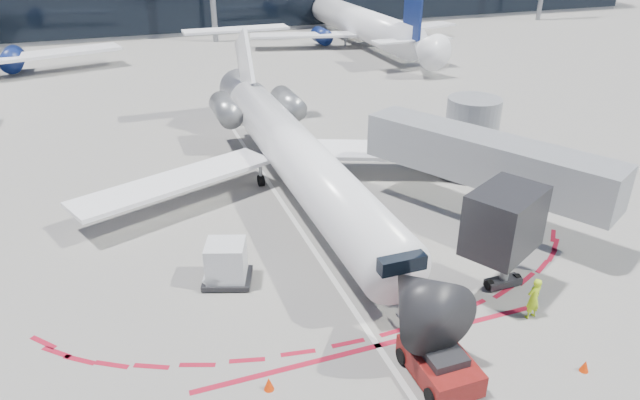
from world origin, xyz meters
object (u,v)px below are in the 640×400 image
object	(u,v)px
regional_jet	(293,151)
pushback_tug	(440,364)
uld_container	(226,263)
ramp_worker	(533,298)

from	to	relation	value
regional_jet	pushback_tug	xyz separation A→B (m)	(0.27, -15.95, -2.00)
uld_container	ramp_worker	bearing A→B (deg)	-12.02
regional_jet	ramp_worker	size ratio (longest dim) A/B	16.71
pushback_tug	ramp_worker	xyz separation A→B (m)	(5.15, 1.64, 0.37)
regional_jet	ramp_worker	bearing A→B (deg)	-69.26
pushback_tug	regional_jet	bearing A→B (deg)	90.89
regional_jet	ramp_worker	distance (m)	15.39
regional_jet	uld_container	distance (m)	9.65
pushback_tug	ramp_worker	world-z (taller)	ramp_worker
regional_jet	pushback_tug	size ratio (longest dim) A/B	6.43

